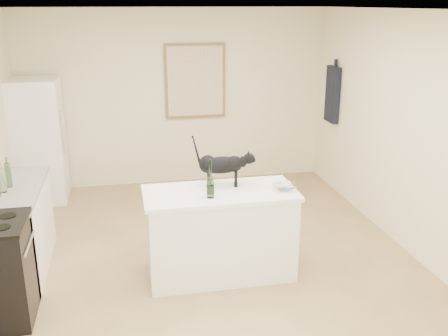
# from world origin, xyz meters

# --- Properties ---
(floor) EXTENTS (5.50, 5.50, 0.00)m
(floor) POSITION_xyz_m (0.00, 0.00, 0.00)
(floor) COLOR tan
(floor) RESTS_ON ground
(ceiling) EXTENTS (5.50, 5.50, 0.00)m
(ceiling) POSITION_xyz_m (0.00, 0.00, 2.60)
(ceiling) COLOR white
(ceiling) RESTS_ON ground
(wall_back) EXTENTS (4.50, 0.00, 4.50)m
(wall_back) POSITION_xyz_m (0.00, 2.75, 1.30)
(wall_back) COLOR beige
(wall_back) RESTS_ON ground
(wall_front) EXTENTS (4.50, 0.00, 4.50)m
(wall_front) POSITION_xyz_m (0.00, -2.75, 1.30)
(wall_front) COLOR beige
(wall_front) RESTS_ON ground
(wall_right) EXTENTS (0.00, 5.50, 5.50)m
(wall_right) POSITION_xyz_m (2.25, 0.00, 1.30)
(wall_right) COLOR beige
(wall_right) RESTS_ON ground
(island_base) EXTENTS (1.44, 0.67, 0.86)m
(island_base) POSITION_xyz_m (0.10, -0.20, 0.43)
(island_base) COLOR white
(island_base) RESTS_ON floor
(island_top) EXTENTS (1.50, 0.70, 0.04)m
(island_top) POSITION_xyz_m (0.10, -0.20, 0.88)
(island_top) COLOR white
(island_top) RESTS_ON island_base
(left_cabinets) EXTENTS (0.60, 1.40, 0.86)m
(left_cabinets) POSITION_xyz_m (-1.95, 0.30, 0.43)
(left_cabinets) COLOR white
(left_cabinets) RESTS_ON floor
(left_countertop) EXTENTS (0.62, 1.44, 0.04)m
(left_countertop) POSITION_xyz_m (-1.95, 0.30, 0.88)
(left_countertop) COLOR gray
(left_countertop) RESTS_ON left_cabinets
(fridge) EXTENTS (0.68, 0.68, 1.70)m
(fridge) POSITION_xyz_m (-1.95, 2.35, 0.85)
(fridge) COLOR white
(fridge) RESTS_ON floor
(artwork_frame) EXTENTS (0.90, 0.03, 1.10)m
(artwork_frame) POSITION_xyz_m (0.30, 2.72, 1.55)
(artwork_frame) COLOR brown
(artwork_frame) RESTS_ON wall_back
(artwork_canvas) EXTENTS (0.82, 0.00, 1.02)m
(artwork_canvas) POSITION_xyz_m (0.30, 2.70, 1.55)
(artwork_canvas) COLOR beige
(artwork_canvas) RESTS_ON wall_back
(hanging_garment) EXTENTS (0.08, 0.34, 0.80)m
(hanging_garment) POSITION_xyz_m (2.19, 2.05, 1.40)
(hanging_garment) COLOR black
(hanging_garment) RESTS_ON wall_right
(black_cat) EXTENTS (0.57, 0.28, 0.38)m
(black_cat) POSITION_xyz_m (0.15, -0.04, 1.09)
(black_cat) COLOR black
(black_cat) RESTS_ON island_top
(wine_bottle) EXTENTS (0.08, 0.08, 0.33)m
(wine_bottle) POSITION_xyz_m (-0.02, -0.35, 1.07)
(wine_bottle) COLOR #265823
(wine_bottle) RESTS_ON island_top
(glass_bowl) EXTENTS (0.26, 0.26, 0.06)m
(glass_bowl) POSITION_xyz_m (0.73, -0.29, 0.93)
(glass_bowl) COLOR white
(glass_bowl) RESTS_ON island_top
(fridge_paper) EXTENTS (0.05, 0.13, 0.18)m
(fridge_paper) POSITION_xyz_m (-1.60, 2.36, 1.16)
(fridge_paper) COLOR silver
(fridge_paper) RESTS_ON fridge
(counter_bottle_cluster) EXTENTS (0.12, 0.32, 0.25)m
(counter_bottle_cluster) POSITION_xyz_m (-1.97, 0.21, 1.02)
(counter_bottle_cluster) COLOR #194B1E
(counter_bottle_cluster) RESTS_ON left_countertop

